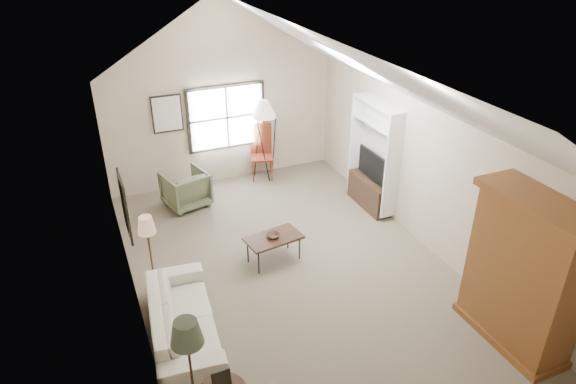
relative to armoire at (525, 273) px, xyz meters
name	(u,v)px	position (x,y,z in m)	size (l,w,h in m)	color
room_shell	(300,87)	(-2.18, 2.40, 2.11)	(5.01, 8.01, 4.00)	#6D634E
window	(227,117)	(-2.08, 6.36, 0.35)	(1.72, 0.08, 1.42)	black
skylight	(351,61)	(-0.88, 3.30, 2.12)	(0.80, 1.20, 0.52)	white
wall_art	(148,156)	(-4.06, 4.34, 0.63)	(1.97, 3.71, 0.88)	black
armoire	(525,273)	(0.00, 0.00, 0.00)	(0.60, 1.50, 2.20)	brown
tv_alcove	(374,154)	(0.16, 4.00, 0.05)	(0.32, 1.30, 2.10)	white
media_console	(370,193)	(0.14, 4.00, -0.80)	(0.34, 1.18, 0.60)	#382316
tv_panel	(372,165)	(0.14, 4.00, -0.18)	(0.05, 0.90, 0.55)	black
sofa	(183,318)	(-4.19, 1.81, -0.78)	(2.19, 0.86, 0.64)	silver
armchair_far	(186,189)	(-3.28, 5.50, -0.72)	(0.81, 0.83, 0.75)	#525C40
coffee_table	(274,249)	(-2.36, 3.00, -0.86)	(0.94, 0.52, 0.48)	#321E14
bowl	(274,236)	(-2.36, 3.00, -0.59)	(0.23, 0.23, 0.06)	#352415
side_chair	(262,153)	(-1.40, 6.10, -0.49)	(0.47, 0.47, 1.22)	maroon
tripod_lamp	(265,139)	(-1.32, 6.10, -0.18)	(0.53, 0.53, 1.84)	silver
dark_lamp	(191,372)	(-4.38, 0.41, -0.34)	(0.37, 0.37, 1.53)	#292E20
tan_lamp	(151,254)	(-4.38, 3.01, -0.41)	(0.27, 0.27, 1.37)	tan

